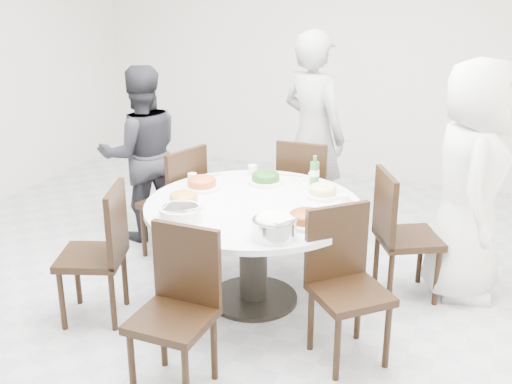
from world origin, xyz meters
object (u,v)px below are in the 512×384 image
at_px(chair_se, 350,290).
at_px(soup_bowl, 180,213).
at_px(diner_middle, 313,135).
at_px(chair_nw, 172,202).
at_px(chair_ne, 409,235).
at_px(rice_bowl, 274,228).
at_px(chair_n, 307,191).
at_px(beverage_bottle, 315,171).
at_px(dining_table, 253,253).
at_px(diner_left, 142,154).
at_px(chair_sw, 91,254).
at_px(chair_s, 172,316).
at_px(diner_right, 470,181).

bearing_deg(chair_se, soup_bowl, 135.33).
bearing_deg(diner_middle, soup_bowl, 104.54).
bearing_deg(chair_se, chair_nw, 108.49).
distance_m(chair_ne, rice_bowl, 1.22).
bearing_deg(chair_n, beverage_bottle, 109.77).
height_order(dining_table, rice_bowl, rice_bowl).
xyz_separation_m(diner_middle, soup_bowl, (-0.32, -1.80, -0.11)).
height_order(dining_table, chair_nw, chair_nw).
relative_size(chair_n, chair_se, 1.00).
relative_size(chair_ne, chair_n, 1.00).
distance_m(diner_left, rice_bowl, 2.04).
distance_m(chair_ne, diner_middle, 1.39).
height_order(rice_bowl, soup_bowl, rice_bowl).
bearing_deg(diner_middle, beverage_bottle, 133.06).
bearing_deg(beverage_bottle, chair_se, -60.58).
height_order(chair_nw, diner_left, diner_left).
height_order(chair_sw, soup_bowl, chair_sw).
height_order(chair_s, diner_left, diner_left).
distance_m(chair_se, soup_bowl, 1.19).
distance_m(chair_sw, diner_right, 2.67).
relative_size(chair_nw, chair_sw, 1.00).
xyz_separation_m(chair_ne, diner_right, (0.36, 0.21, 0.39)).
xyz_separation_m(chair_nw, diner_right, (2.26, 0.27, 0.39)).
relative_size(chair_nw, beverage_bottle, 4.12).
bearing_deg(diner_left, rice_bowl, 102.14).
bearing_deg(chair_se, rice_bowl, 139.17).
bearing_deg(diner_middle, chair_se, 139.13).
distance_m(chair_sw, beverage_bottle, 1.70).
bearing_deg(chair_ne, chair_nw, 62.96).
xyz_separation_m(rice_bowl, beverage_bottle, (-0.06, 0.99, 0.06)).
bearing_deg(chair_nw, soup_bowl, 50.40).
bearing_deg(rice_bowl, dining_table, 125.58).
height_order(chair_nw, chair_s, same).
bearing_deg(beverage_bottle, chair_sw, -136.13).
height_order(chair_ne, chair_nw, same).
height_order(chair_se, diner_left, diner_left).
relative_size(diner_right, soup_bowl, 6.34).
bearing_deg(chair_sw, chair_n, 130.86).
distance_m(dining_table, diner_right, 1.61).
relative_size(dining_table, diner_middle, 0.83).
xyz_separation_m(dining_table, diner_right, (1.36, 0.71, 0.49)).
relative_size(chair_n, chair_nw, 1.00).
bearing_deg(soup_bowl, chair_s, -65.64).
height_order(chair_ne, chair_sw, same).
bearing_deg(chair_nw, chair_sw, 16.27).
height_order(chair_ne, chair_se, same).
bearing_deg(diner_middle, rice_bowl, 125.24).
bearing_deg(beverage_bottle, chair_n, 112.78).
relative_size(chair_nw, soup_bowl, 3.48).
xyz_separation_m(chair_se, beverage_bottle, (-0.54, 0.96, 0.39)).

